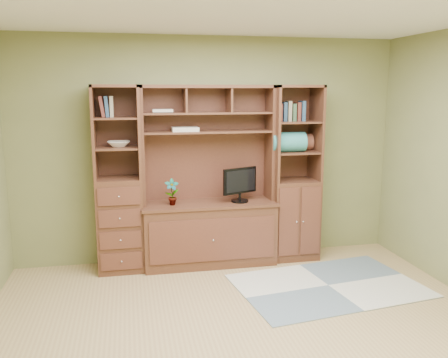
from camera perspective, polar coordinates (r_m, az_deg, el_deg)
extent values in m
cube|color=tan|center=(4.10, 3.36, -18.50)|extent=(4.60, 4.10, 0.04)
cube|color=white|center=(3.63, 3.83, 20.23)|extent=(4.60, 4.10, 0.04)
cube|color=olive|center=(5.58, -1.79, 3.52)|extent=(4.50, 0.04, 2.60)
cube|color=olive|center=(1.86, 20.16, -12.00)|extent=(4.50, 0.04, 2.60)
cube|color=#4C2A1A|center=(5.35, -1.81, 0.23)|extent=(1.54, 0.53, 2.05)
cube|color=#4C2A1A|center=(5.32, -12.56, -0.09)|extent=(0.50, 0.45, 2.05)
cube|color=#4C2A1A|center=(5.65, 8.42, 0.68)|extent=(0.55, 0.45, 2.05)
cube|color=#969B9B|center=(5.13, 12.44, -12.42)|extent=(1.99, 1.47, 0.01)
cube|color=black|center=(5.39, 1.92, 0.06)|extent=(0.49, 0.35, 0.54)
imported|color=#9E4535|center=(5.29, -6.29, -1.57)|extent=(0.16, 0.11, 0.30)
cube|color=beige|center=(5.33, -4.72, 6.00)|extent=(0.29, 0.21, 0.05)
imported|color=beige|center=(5.26, -12.56, 4.15)|extent=(0.24, 0.24, 0.06)
cube|color=teal|center=(5.52, 7.69, 4.44)|extent=(0.39, 0.23, 0.23)
cube|color=brown|center=(5.70, 8.83, 4.41)|extent=(0.34, 0.19, 0.19)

